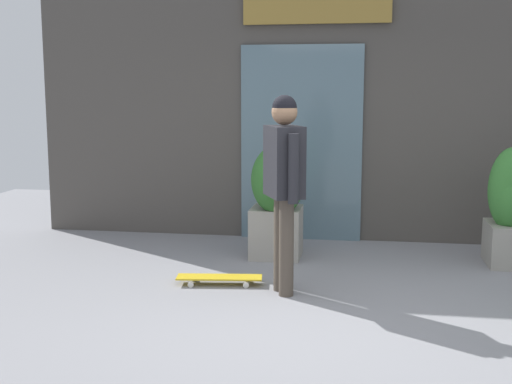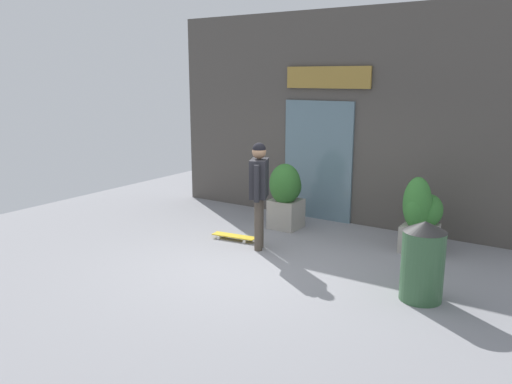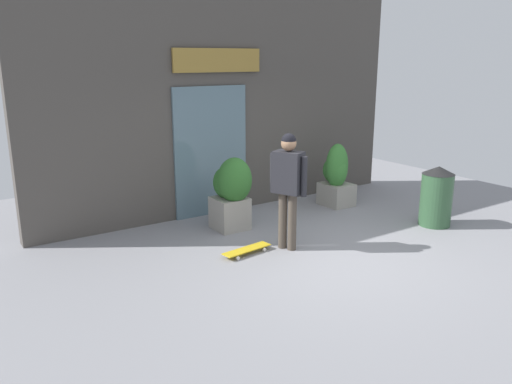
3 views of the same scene
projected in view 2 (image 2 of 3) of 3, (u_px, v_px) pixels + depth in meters
The scene contains 7 objects.
ground_plane at pixel (259, 264), 7.74m from camera, with size 12.00×12.00×0.00m, color gray.
building_facade at pixel (344, 119), 9.71m from camera, with size 7.42×0.31×3.99m.
skateboarder at pixel (259, 185), 8.20m from camera, with size 0.41×0.56×1.75m.
skateboard at pixel (234, 236), 8.89m from camera, with size 0.81×0.31×0.08m.
planter_box_left at pixel (420, 215), 8.22m from camera, with size 0.59×0.70×1.22m.
planter_box_right at pixel (286, 194), 9.43m from camera, with size 0.59×0.74×1.23m.
trash_bin at pixel (423, 261), 6.41m from camera, with size 0.54×0.54×1.03m.
Camera 2 is at (3.99, -6.13, 2.77)m, focal length 35.99 mm.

